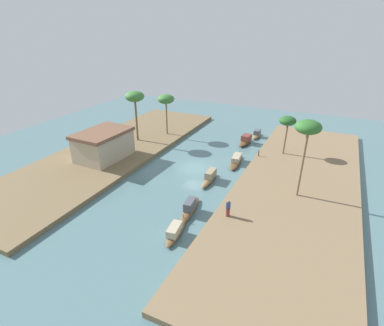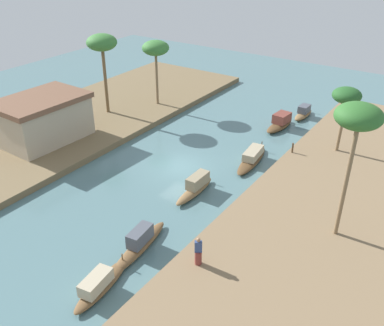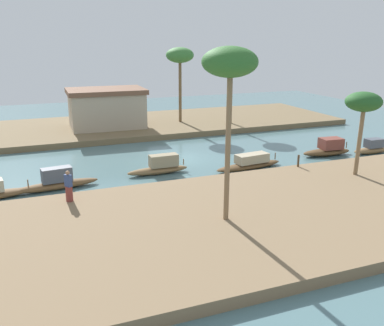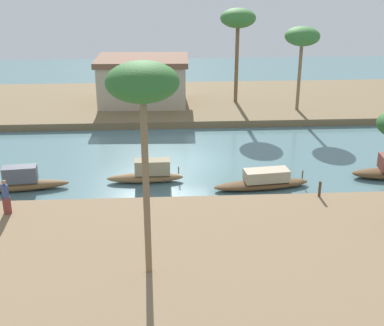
% 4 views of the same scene
% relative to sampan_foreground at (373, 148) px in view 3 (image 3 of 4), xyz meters
% --- Properties ---
extents(river_water, '(68.21, 68.21, 0.00)m').
position_rel_sampan_foreground_xyz_m(river_water, '(-15.08, 4.26, -0.44)').
color(river_water, slate).
rests_on(river_water, ground).
extents(riverbank_left, '(42.74, 12.79, 0.53)m').
position_rel_sampan_foreground_xyz_m(riverbank_left, '(-15.08, -8.48, -0.18)').
color(riverbank_left, '#846B4C').
rests_on(riverbank_left, ground).
extents(riverbank_right, '(42.74, 12.79, 0.53)m').
position_rel_sampan_foreground_xyz_m(riverbank_right, '(-15.08, 16.99, -0.18)').
color(riverbank_right, brown).
rests_on(riverbank_right, ground).
extents(sampan_foreground, '(3.48, 1.05, 1.18)m').
position_rel_sampan_foreground_xyz_m(sampan_foreground, '(0.00, 0.00, 0.00)').
color(sampan_foreground, brown).
rests_on(sampan_foreground, river_water).
extents(sampan_near_left_bank, '(5.31, 1.51, 1.38)m').
position_rel_sampan_foreground_xyz_m(sampan_near_left_bank, '(-24.51, 0.34, 0.04)').
color(sampan_near_left_bank, brown).
rests_on(sampan_near_left_bank, river_water).
extents(sampan_open_hull, '(4.30, 0.89, 1.32)m').
position_rel_sampan_foreground_xyz_m(sampan_open_hull, '(-17.59, 1.06, 0.08)').
color(sampan_open_hull, brown).
rests_on(sampan_open_hull, river_water).
extents(sampan_with_red_awning, '(5.42, 1.78, 1.06)m').
position_rel_sampan_foreground_xyz_m(sampan_with_red_awning, '(-11.28, -0.14, -0.04)').
color(sampan_with_red_awning, brown).
rests_on(sampan_with_red_awning, river_water).
extents(sampan_midstream, '(4.18, 1.57, 1.37)m').
position_rel_sampan_foreground_xyz_m(sampan_midstream, '(-3.74, 0.80, 0.09)').
color(sampan_midstream, brown).
rests_on(sampan_midstream, river_water).
extents(person_on_near_bank, '(0.53, 0.53, 1.71)m').
position_rel_sampan_foreground_xyz_m(person_on_near_bank, '(-24.15, -3.45, 0.80)').
color(person_on_near_bank, brown).
rests_on(person_on_near_bank, riverbank_left).
extents(mooring_post, '(0.14, 0.14, 0.82)m').
position_rel_sampan_foreground_xyz_m(mooring_post, '(-8.85, -2.48, 0.49)').
color(mooring_post, '#4C3823').
rests_on(mooring_post, riverbank_left).
extents(palm_tree_left_near, '(2.51, 2.51, 8.18)m').
position_rel_sampan_foreground_xyz_m(palm_tree_left_near, '(-17.36, -8.80, 7.38)').
color(palm_tree_left_near, '#7F6647').
rests_on(palm_tree_left_near, riverbank_left).
extents(palm_tree_left_far, '(2.23, 2.23, 5.32)m').
position_rel_sampan_foreground_xyz_m(palm_tree_left_far, '(-6.45, -5.39, 4.67)').
color(palm_tree_left_far, '#7F6647').
rests_on(palm_tree_left_far, riverbank_left).
extents(palm_tree_right_tall, '(2.81, 2.81, 7.52)m').
position_rel_sampan_foreground_xyz_m(palm_tree_right_tall, '(-10.63, 15.96, 6.67)').
color(palm_tree_right_tall, brown).
rests_on(palm_tree_right_tall, riverbank_right).
extents(palm_tree_right_short, '(2.65, 2.65, 6.42)m').
position_rel_sampan_foreground_xyz_m(palm_tree_right_short, '(-6.11, 13.34, 5.68)').
color(palm_tree_right_short, '#7F6647').
rests_on(palm_tree_right_short, riverbank_right).
extents(riverside_building, '(7.50, 5.36, 3.72)m').
position_rel_sampan_foreground_xyz_m(riverside_building, '(-18.24, 16.01, 1.97)').
color(riverside_building, tan).
rests_on(riverside_building, riverbank_right).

